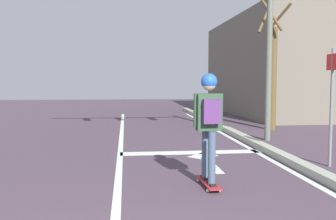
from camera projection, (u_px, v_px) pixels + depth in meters
The scene contains 11 objects.
lane_line_center at pixel (120, 155), 8.24m from camera, with size 0.12×20.00×0.01m, color silver.
lane_line_curbside at pixel (257, 152), 8.58m from camera, with size 0.12×20.00×0.01m, color silver.
stop_bar at pixel (192, 152), 8.57m from camera, with size 3.22×0.40×0.01m, color silver.
lane_arrow_stem at pixel (212, 165), 7.32m from camera, with size 0.16×1.40×0.01m, color silver.
lane_arrow_head at pixel (203, 156), 8.16m from camera, with size 0.56×0.44×0.01m, color silver.
curb_strip at pixel (268, 149), 8.60m from camera, with size 0.24×24.00×0.14m, color #A1A491.
skateboard at pixel (208, 182), 5.84m from camera, with size 0.24×0.87×0.08m.
skater at pixel (209, 114), 5.74m from camera, with size 0.46×0.62×1.66m.
traffic_signal_mast at pixel (208, 3), 9.84m from camera, with size 5.47×0.34×5.02m.
street_sign_post at pixel (332, 90), 7.07m from camera, with size 0.07×0.44×2.22m.
roadside_tree at pixel (272, 72), 12.30m from camera, with size 1.08×1.06×4.33m.
Camera 1 is at (0.08, -2.20, 1.63)m, focal length 40.72 mm.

